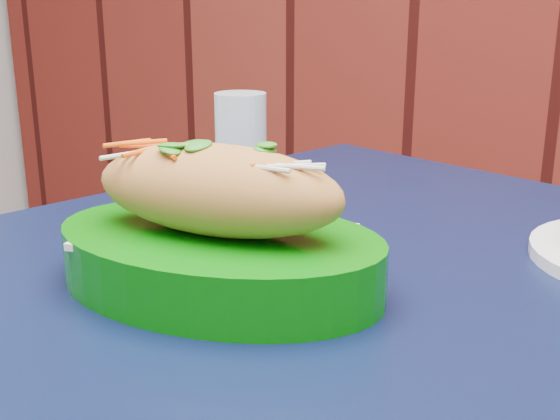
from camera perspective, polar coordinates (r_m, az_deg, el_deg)
The scene contains 3 objects.
cafe_table at distance 0.68m, azimuth 7.77°, elevation -11.61°, with size 0.99×0.99×0.75m.
banh_mi_basket at distance 0.58m, azimuth -5.06°, elevation -1.81°, with size 0.31×0.22×0.13m.
water_glass at distance 0.96m, azimuth -3.21°, elevation 6.11°, with size 0.07×0.07×0.11m, color silver.
Camera 1 is at (-0.08, 1.04, 0.99)m, focal length 45.00 mm.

